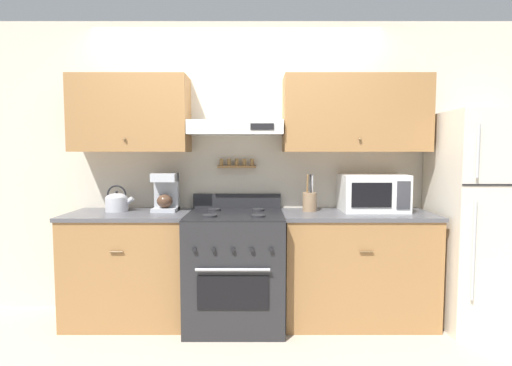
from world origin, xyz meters
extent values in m
plane|color=#B2A38E|center=(0.00, 0.00, 0.00)|extent=(16.00, 16.00, 0.00)
cube|color=beige|center=(0.00, 0.64, 1.27)|extent=(5.20, 0.08, 2.55)
cube|color=olive|center=(-0.89, 0.44, 1.73)|extent=(0.97, 0.33, 0.63)
sphere|color=brown|center=(-0.89, 0.26, 1.52)|extent=(0.02, 0.02, 0.02)
cube|color=olive|center=(1.01, 0.44, 1.73)|extent=(1.21, 0.33, 0.63)
sphere|color=brown|center=(1.01, 0.26, 1.52)|extent=(0.02, 0.02, 0.02)
cube|color=silver|center=(0.00, 0.42, 1.61)|extent=(0.78, 0.37, 0.12)
cube|color=black|center=(0.22, 0.23, 1.61)|extent=(0.19, 0.01, 0.05)
cube|color=olive|center=(0.00, 0.56, 1.28)|extent=(0.34, 0.07, 0.02)
cylinder|color=olive|center=(-0.14, 0.56, 1.32)|extent=(0.03, 0.03, 0.06)
cylinder|color=olive|center=(-0.07, 0.56, 1.32)|extent=(0.03, 0.03, 0.06)
cylinder|color=olive|center=(0.00, 0.56, 1.32)|extent=(0.03, 0.03, 0.06)
cylinder|color=olive|center=(0.07, 0.56, 1.32)|extent=(0.03, 0.03, 0.06)
cylinder|color=olive|center=(0.14, 0.56, 1.32)|extent=(0.03, 0.03, 0.06)
cube|color=olive|center=(-0.89, 0.31, 0.44)|extent=(0.97, 0.58, 0.88)
cube|color=#4C4C51|center=(-0.89, 0.31, 0.90)|extent=(0.99, 0.61, 0.03)
cylinder|color=brown|center=(-0.89, 0.01, 0.66)|extent=(0.10, 0.01, 0.01)
cube|color=olive|center=(1.01, 0.31, 0.44)|extent=(1.21, 0.58, 0.88)
cube|color=#4C4C51|center=(1.01, 0.31, 0.90)|extent=(1.23, 0.61, 0.03)
cylinder|color=brown|center=(1.01, 0.01, 0.66)|extent=(0.10, 0.01, 0.01)
cube|color=#232326|center=(0.00, 0.25, 0.45)|extent=(0.78, 0.69, 0.90)
cube|color=black|center=(0.00, -0.10, 0.38)|extent=(0.53, 0.01, 0.25)
cylinder|color=#ADAFB5|center=(0.00, -0.12, 0.56)|extent=(0.54, 0.02, 0.02)
cube|color=black|center=(0.00, 0.25, 0.91)|extent=(0.78, 0.69, 0.01)
cylinder|color=#232326|center=(-0.19, 0.08, 0.92)|extent=(0.11, 0.11, 0.02)
cylinder|color=#232326|center=(0.19, 0.08, 0.92)|extent=(0.11, 0.11, 0.02)
cylinder|color=#232326|center=(-0.19, 0.41, 0.92)|extent=(0.11, 0.11, 0.02)
cylinder|color=#232326|center=(0.19, 0.41, 0.92)|extent=(0.11, 0.11, 0.02)
cylinder|color=black|center=(-0.28, -0.11, 0.70)|extent=(0.03, 0.02, 0.03)
cylinder|color=black|center=(-0.14, -0.11, 0.70)|extent=(0.03, 0.02, 0.03)
cylinder|color=black|center=(0.00, -0.11, 0.70)|extent=(0.03, 0.02, 0.03)
cylinder|color=black|center=(0.14, -0.11, 0.70)|extent=(0.03, 0.02, 0.03)
cylinder|color=black|center=(0.28, -0.11, 0.70)|extent=(0.03, 0.02, 0.03)
cube|color=#232326|center=(0.00, 0.57, 0.98)|extent=(0.78, 0.04, 0.13)
cube|color=beige|center=(2.06, 0.25, 0.86)|extent=(0.81, 0.68, 1.73)
cylinder|color=#ADAFB5|center=(1.76, -0.11, 1.42)|extent=(0.02, 0.02, 0.38)
cylinder|color=#ADAFB5|center=(1.76, -0.11, 0.69)|extent=(0.02, 0.02, 0.73)
cylinder|color=#B7B7BC|center=(-1.01, 0.39, 0.97)|extent=(0.19, 0.19, 0.12)
ellipsoid|color=#B7B7BC|center=(-1.01, 0.39, 1.03)|extent=(0.17, 0.17, 0.07)
sphere|color=black|center=(-1.01, 0.39, 1.08)|extent=(0.02, 0.02, 0.02)
cylinder|color=#B7B7BC|center=(-0.92, 0.39, 0.99)|extent=(0.12, 0.04, 0.10)
torus|color=black|center=(-1.01, 0.39, 1.05)|extent=(0.17, 0.01, 0.17)
cube|color=#ADAFB5|center=(-0.60, 0.39, 0.93)|extent=(0.20, 0.21, 0.03)
cube|color=#ADAFB5|center=(-0.60, 0.46, 1.07)|extent=(0.20, 0.08, 0.32)
cube|color=#ADAFB5|center=(-0.60, 0.38, 1.20)|extent=(0.20, 0.17, 0.07)
ellipsoid|color=#4C3323|center=(-0.60, 0.37, 1.00)|extent=(0.13, 0.13, 0.12)
cube|color=white|center=(1.16, 0.41, 1.07)|extent=(0.54, 0.39, 0.31)
cube|color=black|center=(1.10, 0.21, 1.07)|extent=(0.32, 0.01, 0.20)
cube|color=#38383D|center=(1.35, 0.21, 1.07)|extent=(0.11, 0.01, 0.22)
cylinder|color=#8E7051|center=(0.62, 0.39, 0.99)|extent=(0.12, 0.12, 0.16)
cylinder|color=olive|center=(0.60, 0.39, 1.14)|extent=(0.01, 0.05, 0.16)
cylinder|color=#28282B|center=(0.63, 0.40, 1.14)|extent=(0.01, 0.04, 0.16)
cylinder|color=#B2B2B7|center=(0.65, 0.40, 1.14)|extent=(0.01, 0.03, 0.16)
camera|label=1|loc=(0.17, -2.96, 1.41)|focal=28.00mm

